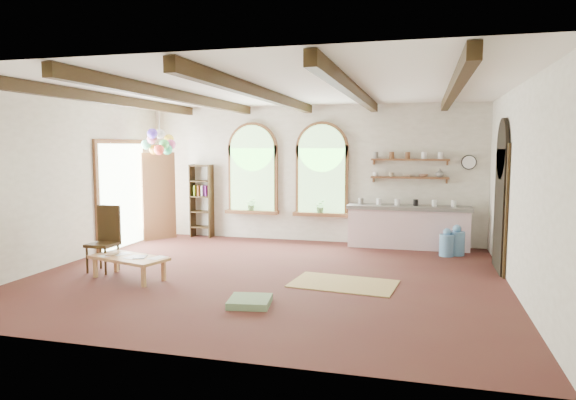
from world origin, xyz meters
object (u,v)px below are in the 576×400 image
(kitchen_counter, at_px, (408,226))
(coffee_table, at_px, (129,259))
(side_chair, at_px, (104,253))
(balloon_cluster, at_px, (160,143))

(kitchen_counter, relative_size, coffee_table, 1.81)
(side_chair, xyz_separation_m, balloon_cluster, (-0.31, 2.71, 1.99))
(kitchen_counter, xyz_separation_m, balloon_cluster, (-5.56, -0.90, 1.85))
(side_chair, relative_size, balloon_cluster, 1.03)
(kitchen_counter, bearing_deg, coffee_table, -138.46)
(kitchen_counter, distance_m, side_chair, 6.37)
(kitchen_counter, bearing_deg, balloon_cluster, -170.81)
(coffee_table, xyz_separation_m, side_chair, (-0.74, 0.38, -0.00))
(coffee_table, height_order, balloon_cluster, balloon_cluster)
(side_chair, distance_m, balloon_cluster, 3.37)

